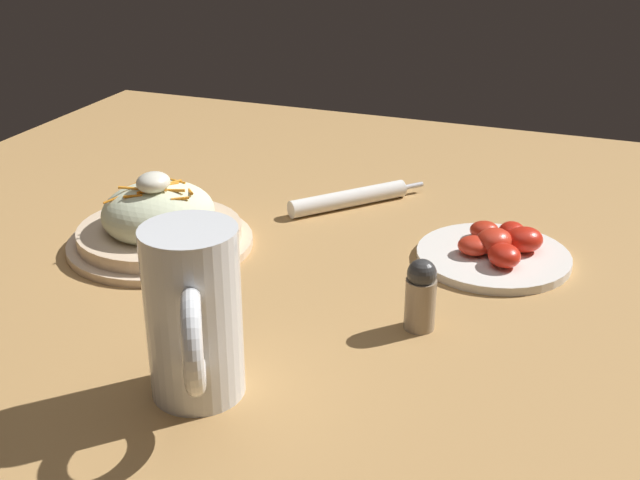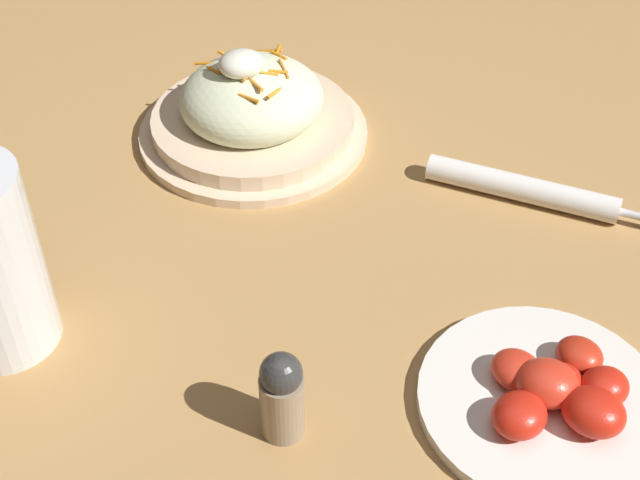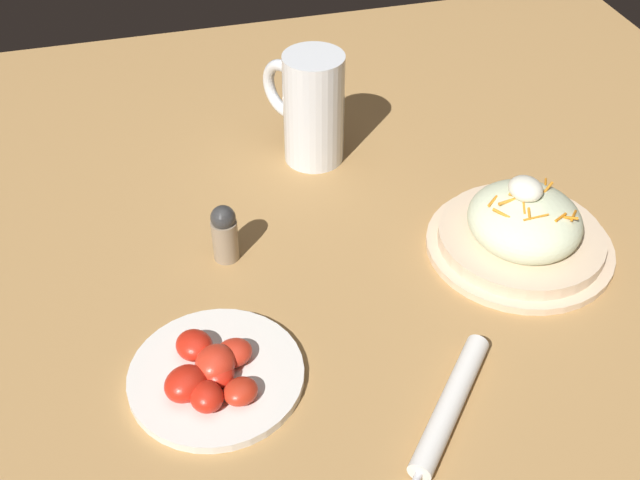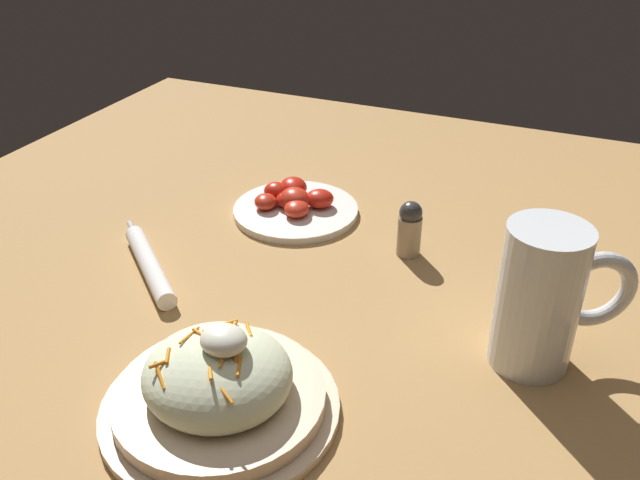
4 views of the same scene
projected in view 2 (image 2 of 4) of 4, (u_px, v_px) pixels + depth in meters
name	position (u px, v px, depth m)	size (l,w,h in m)	color
ground_plane	(296.00, 273.00, 0.81)	(1.43, 1.43, 0.00)	#B2844C
salad_plate	(252.00, 111.00, 0.94)	(0.24, 0.24, 0.10)	beige
napkin_roll	(523.00, 189.00, 0.87)	(0.18, 0.16, 0.03)	white
tomato_plate	(550.00, 397.00, 0.69)	(0.19, 0.19, 0.04)	white
salt_shaker	(282.00, 395.00, 0.65)	(0.03, 0.03, 0.08)	gray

